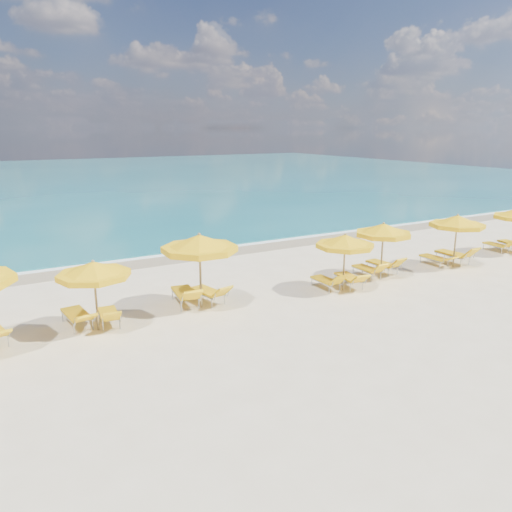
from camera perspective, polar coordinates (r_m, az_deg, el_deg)
ground_plane at (r=17.97m, az=2.38°, el=-4.74°), size 120.00×120.00×0.00m
ocean at (r=63.29m, az=-21.58°, el=8.07°), size 120.00×80.00×0.30m
wet_sand_band at (r=24.30m, az=-6.91°, el=0.27°), size 120.00×2.60×0.01m
foam_line at (r=25.02m, az=-7.63°, el=0.65°), size 120.00×1.20×0.03m
whitecap_near at (r=32.06m, az=-23.74°, el=2.59°), size 14.00×0.36×0.05m
whitecap_far at (r=42.40m, az=-5.73°, el=6.35°), size 18.00×0.30×0.05m
umbrella_2 at (r=15.31m, az=-18.07°, el=-1.58°), size 2.34×2.34×2.18m
umbrella_3 at (r=16.48m, az=-6.47°, el=1.36°), size 3.38×3.38×2.58m
umbrella_4 at (r=18.54m, az=10.14°, el=1.61°), size 2.65×2.65×2.18m
umbrella_5 at (r=20.55m, az=14.36°, el=2.86°), size 2.87×2.87×2.27m
umbrella_6 at (r=23.11m, az=22.02°, el=3.64°), size 2.37×2.37×2.34m
lounger_2_left at (r=16.29m, az=-19.72°, el=-6.84°), size 0.81×1.94×0.74m
lounger_2_right at (r=16.14m, az=-16.44°, el=-6.85°), size 0.72×1.68×0.74m
lounger_3_left at (r=17.32m, az=-8.06°, el=-4.76°), size 0.92×2.08×0.89m
lounger_3_right at (r=17.50m, az=-5.45°, el=-4.56°), size 0.95×1.89×0.83m
lounger_4_left at (r=18.98m, az=8.02°, el=-3.18°), size 0.57×1.60×0.78m
lounger_4_right at (r=19.40m, az=10.61°, el=-2.86°), size 0.89×1.86×0.77m
lounger_5_left at (r=20.80m, az=12.62°, el=-1.81°), size 0.60×1.65×0.79m
lounger_5_right at (r=21.61m, az=14.31°, el=-1.26°), size 0.69×1.79×0.85m
lounger_6_left at (r=23.40m, az=19.75°, el=-0.54°), size 0.58×1.73×0.63m
lounger_6_right at (r=24.13m, az=21.63°, el=-0.16°), size 0.73×1.96×0.93m
lounger_7_left at (r=27.23m, az=25.80°, el=0.88°), size 0.64×1.62×0.73m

